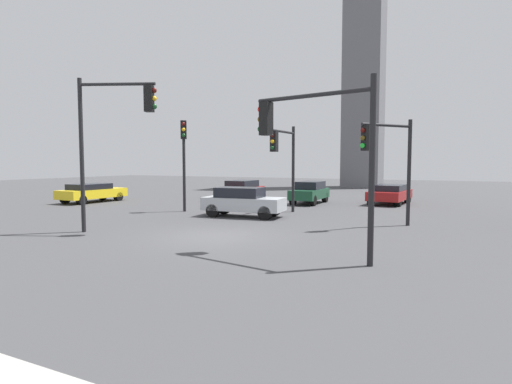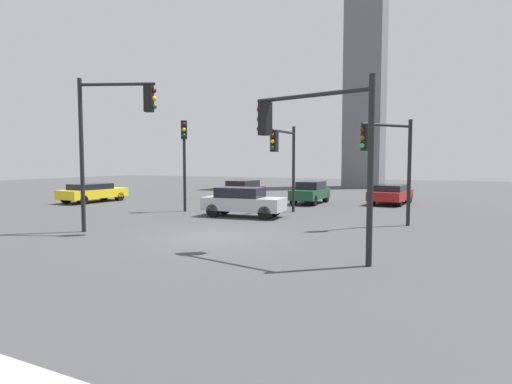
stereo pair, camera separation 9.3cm
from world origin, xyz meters
The scene contains 12 objects.
ground_plane centered at (0.00, 0.00, 0.00)m, with size 108.41×108.41×0.00m, color #424244.
traffic_light_0 centered at (-0.15, 6.99, 3.22)m, with size 0.36×2.74×4.65m.
traffic_light_1 centered at (4.27, -1.68, 3.48)m, with size 3.66×0.88×4.96m.
traffic_light_2 centered at (5.34, 4.78, 3.17)m, with size 1.75×2.22×4.52m.
traffic_light_3 centered at (-3.94, -0.99, 4.17)m, with size 2.84×1.32×5.92m.
traffic_light_4 centered at (-5.55, 5.77, 3.49)m, with size 0.44×0.49×4.99m.
car_0 centered at (-5.94, 13.19, 0.75)m, with size 1.88×4.09×1.42m.
car_1 centered at (-14.39, 7.38, 0.69)m, with size 2.10×4.60×1.27m.
car_2 centered at (-1.63, 5.21, 0.77)m, with size 4.16×1.97×1.47m.
car_3 centered at (4.06, 15.06, 0.69)m, with size 2.39×4.61×1.26m.
car_4 centered at (-0.74, 13.06, 0.77)m, with size 1.67×3.98×1.46m.
skyline_tower centered at (-1.26, 32.54, 14.04)m, with size 3.91×3.91×28.09m, color slate.
Camera 1 is at (7.90, -12.85, 2.71)m, focal length 28.86 mm.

